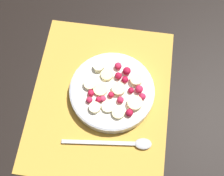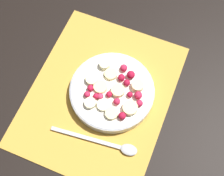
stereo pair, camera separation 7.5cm
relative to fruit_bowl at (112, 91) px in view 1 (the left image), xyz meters
name	(u,v)px [view 1 (the left image)]	position (x,y,z in m)	size (l,w,h in m)	color
ground_plane	(101,98)	(-0.01, 0.03, -0.02)	(3.00, 3.00, 0.00)	black
placemat	(101,97)	(-0.01, 0.03, -0.02)	(0.42, 0.34, 0.01)	gold
fruit_bowl	(112,91)	(0.00, 0.00, 0.00)	(0.21, 0.21, 0.05)	silver
spoon	(124,143)	(-0.12, -0.04, -0.01)	(0.04, 0.21, 0.01)	#B2B2B7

